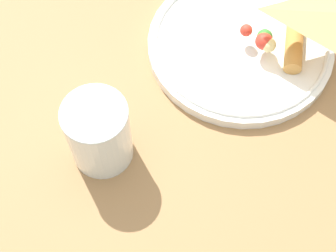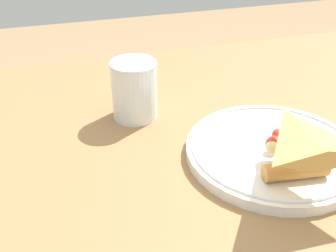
# 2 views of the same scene
# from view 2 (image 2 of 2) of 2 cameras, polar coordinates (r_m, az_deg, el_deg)

# --- Properties ---
(dining_table) EXTENTS (1.28, 0.78, 0.73)m
(dining_table) POSITION_cam_2_polar(r_m,az_deg,el_deg) (0.71, 1.50, -9.38)
(dining_table) COLOR olive
(dining_table) RESTS_ON ground_plane
(plate_pizza) EXTENTS (0.26, 0.26, 0.05)m
(plate_pizza) POSITION_cam_2_polar(r_m,az_deg,el_deg) (0.64, 14.25, -3.22)
(plate_pizza) COLOR white
(plate_pizza) RESTS_ON dining_table
(milk_glass) EXTENTS (0.08, 0.08, 0.10)m
(milk_glass) POSITION_cam_2_polar(r_m,az_deg,el_deg) (0.71, -4.57, 4.72)
(milk_glass) COLOR white
(milk_glass) RESTS_ON dining_table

